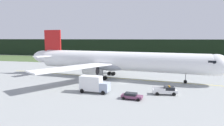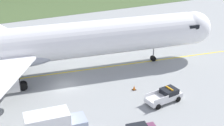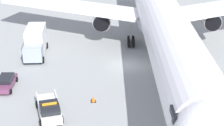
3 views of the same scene
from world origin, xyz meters
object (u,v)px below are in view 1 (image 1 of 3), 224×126
Objects in this scene: airliner at (116,61)px; apron_cone at (155,87)px; ops_pickup_truck at (166,90)px; catering_truck at (94,84)px; staff_car at (132,96)px.

apron_cone is (11.92, -10.34, -4.93)m from airliner.
apron_cone is (-2.24, 4.64, -0.57)m from ops_pickup_truck.
airliner is at bearing 133.39° from ops_pickup_truck.
catering_truck is at bearing -173.30° from ops_pickup_truck.
airliner is 21.72m from staff_car.
apron_cone is at bearing 115.81° from ops_pickup_truck.
ops_pickup_truck reaches higher than staff_car.
airliner is 11.37× the size of ops_pickup_truck.
airliner is 21.07m from ops_pickup_truck.
catering_truck is (-1.83, -16.86, -3.31)m from airliner.
ops_pickup_truck reaches higher than apron_cone.
staff_car is 10.68m from apron_cone.
ops_pickup_truck is (14.16, -14.98, -4.37)m from airliner.
ops_pickup_truck is 7.89× the size of apron_cone.
airliner is 13.84× the size of staff_car.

